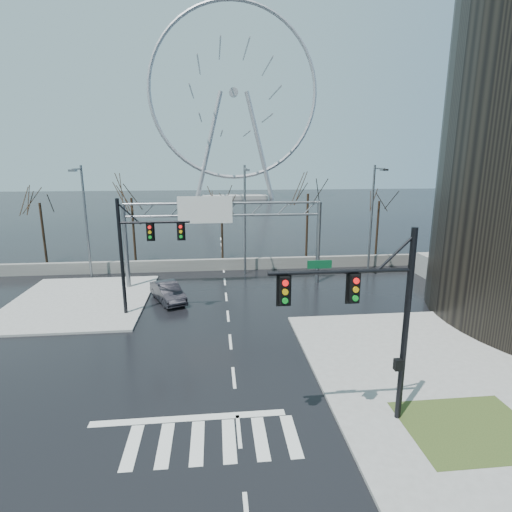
{
  "coord_description": "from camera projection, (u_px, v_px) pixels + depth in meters",
  "views": [
    {
      "loc": [
        -0.74,
        -17.66,
        10.35
      ],
      "look_at": [
        2.01,
        8.79,
        4.0
      ],
      "focal_mm": 28.0,
      "sensor_mm": 36.0,
      "label": 1
    }
  ],
  "objects": [
    {
      "name": "streetlight_right",
      "position": [
        373.0,
        210.0,
        37.18
      ],
      "size": [
        0.5,
        2.55,
        10.0
      ],
      "color": "slate",
      "rests_on": "ground"
    },
    {
      "name": "signal_mast_far",
      "position": [
        138.0,
        246.0,
        26.52
      ],
      "size": [
        4.72,
        0.41,
        8.0
      ],
      "color": "black",
      "rests_on": "ground"
    },
    {
      "name": "streetlight_mid",
      "position": [
        245.0,
        212.0,
        35.97
      ],
      "size": [
        0.5,
        2.55,
        10.0
      ],
      "color": "slate",
      "rests_on": "ground"
    },
    {
      "name": "sidewalk_right_ext",
      "position": [
        409.0,
        348.0,
        22.49
      ],
      "size": [
        12.0,
        10.0,
        0.15
      ],
      "primitive_type": "cube",
      "color": "gray",
      "rests_on": "ground"
    },
    {
      "name": "tree_left",
      "position": [
        132.0,
        206.0,
        40.0
      ],
      "size": [
        3.75,
        3.75,
        7.5
      ],
      "color": "black",
      "rests_on": "ground"
    },
    {
      "name": "grass_strip",
      "position": [
        470.0,
        429.0,
        15.6
      ],
      "size": [
        5.0,
        4.0,
        0.02
      ],
      "primitive_type": "cube",
      "color": "#2F411B",
      "rests_on": "sidewalk_near"
    },
    {
      "name": "sidewalk_far",
      "position": [
        80.0,
        301.0,
        30.05
      ],
      "size": [
        10.0,
        12.0,
        0.15
      ],
      "primitive_type": "cube",
      "color": "gray",
      "rests_on": "ground"
    },
    {
      "name": "tree_far_right",
      "position": [
        379.0,
        208.0,
        43.23
      ],
      "size": [
        3.4,
        3.4,
        6.8
      ],
      "color": "black",
      "rests_on": "ground"
    },
    {
      "name": "signal_mast_near",
      "position": [
        373.0,
        310.0,
        15.04
      ],
      "size": [
        5.52,
        0.41,
        8.0
      ],
      "color": "black",
      "rests_on": "ground"
    },
    {
      "name": "barrier_wall",
      "position": [
        224.0,
        264.0,
        38.78
      ],
      "size": [
        52.0,
        0.5,
        1.1
      ],
      "primitive_type": "cube",
      "color": "slate",
      "rests_on": "ground"
    },
    {
      "name": "streetlight_left",
      "position": [
        84.0,
        214.0,
        34.56
      ],
      "size": [
        0.5,
        2.55,
        10.0
      ],
      "color": "slate",
      "rests_on": "ground"
    },
    {
      "name": "tree_far_left",
      "position": [
        40.0,
        210.0,
        39.68
      ],
      "size": [
        3.5,
        3.5,
        7.0
      ],
      "color": "black",
      "rests_on": "ground"
    },
    {
      "name": "tree_right",
      "position": [
        308.0,
        201.0,
        41.76
      ],
      "size": [
        3.9,
        3.9,
        7.8
      ],
      "color": "black",
      "rests_on": "ground"
    },
    {
      "name": "ground",
      "position": [
        234.0,
        377.0,
        19.56
      ],
      "size": [
        260.0,
        260.0,
        0.0
      ],
      "primitive_type": "plane",
      "color": "black",
      "rests_on": "ground"
    },
    {
      "name": "car",
      "position": [
        168.0,
        292.0,
        30.04
      ],
      "size": [
        3.24,
        4.68,
        1.46
      ],
      "primitive_type": "imported",
      "rotation": [
        0.0,
        0.0,
        0.43
      ],
      "color": "black",
      "rests_on": "ground"
    },
    {
      "name": "sign_gantry",
      "position": [
        219.0,
        225.0,
        32.79
      ],
      "size": [
        16.36,
        0.4,
        7.6
      ],
      "color": "slate",
      "rests_on": "ground"
    },
    {
      "name": "ferris_wheel",
      "position": [
        234.0,
        100.0,
        105.9
      ],
      "size": [
        45.0,
        6.0,
        50.91
      ],
      "color": "gray",
      "rests_on": "ground"
    },
    {
      "name": "tree_center",
      "position": [
        222.0,
        211.0,
        42.06
      ],
      "size": [
        3.25,
        3.25,
        6.5
      ],
      "color": "black",
      "rests_on": "ground"
    }
  ]
}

